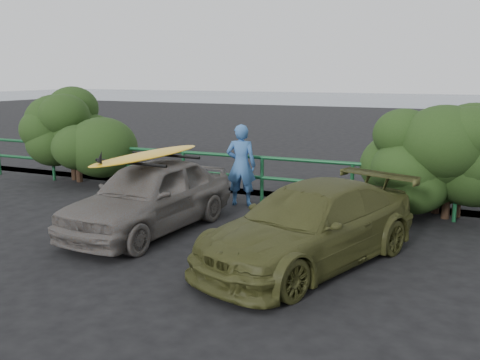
% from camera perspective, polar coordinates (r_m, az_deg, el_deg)
% --- Properties ---
extents(ground, '(80.00, 80.00, 0.00)m').
position_cam_1_polar(ground, '(8.34, -17.47, -8.97)').
color(ground, black).
extents(ocean, '(200.00, 200.00, 0.00)m').
position_cam_1_polar(ocean, '(66.06, 19.78, 8.21)').
color(ocean, slate).
rests_on(ocean, ground).
extents(guardrail, '(14.00, 0.08, 1.04)m').
position_cam_1_polar(guardrail, '(12.24, -1.99, 0.48)').
color(guardrail, '#154B28').
rests_on(guardrail, ground).
extents(shrub_left, '(3.20, 2.40, 2.26)m').
position_cam_1_polar(shrub_left, '(15.17, -17.86, 4.38)').
color(shrub_left, '#223C16').
rests_on(shrub_left, ground).
extents(shrub_right, '(3.20, 2.40, 2.08)m').
position_cam_1_polar(shrub_right, '(11.43, 22.33, 1.51)').
color(shrub_right, '#223C16').
rests_on(shrub_right, ground).
extents(sedan, '(1.78, 3.90, 1.30)m').
position_cam_1_polar(sedan, '(9.78, -9.62, -1.67)').
color(sedan, '#635C58').
rests_on(sedan, ground).
extents(olive_vehicle, '(3.00, 4.42, 1.19)m').
position_cam_1_polar(olive_vehicle, '(8.06, 7.50, -4.81)').
color(olive_vehicle, '#41431D').
rests_on(olive_vehicle, ground).
extents(man, '(0.73, 0.57, 1.76)m').
position_cam_1_polar(man, '(11.49, 0.12, 1.60)').
color(man, '#3969AC').
rests_on(man, ground).
extents(roof_rack, '(1.58, 1.16, 0.05)m').
position_cam_1_polar(roof_rack, '(9.65, -9.75, 2.23)').
color(roof_rack, black).
rests_on(roof_rack, sedan).
extents(surfboard, '(0.81, 2.99, 0.09)m').
position_cam_1_polar(surfboard, '(9.64, -9.76, 2.64)').
color(surfboard, yellow).
rests_on(surfboard, roof_rack).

